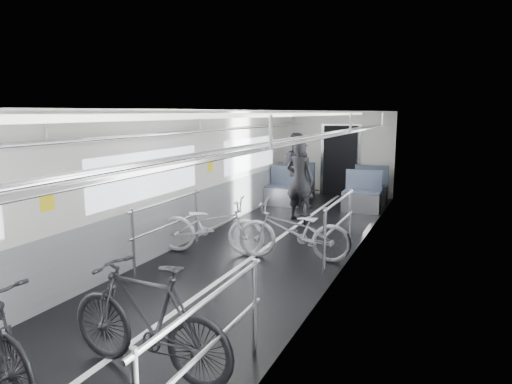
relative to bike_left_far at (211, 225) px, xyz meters
The scene contains 7 objects.
car_shell 1.47m from the bike_left_far, 56.01° to the left, with size 3.02×14.01×2.41m.
bike_left_far is the anchor object (origin of this frame).
bike_right_near 3.66m from the bike_left_far, 70.08° to the right, with size 0.51×1.80×1.08m, color black.
bike_right_mid 1.42m from the bike_left_far, ahead, with size 0.65×1.85×0.97m, color #9D9EA1.
bike_aisle 2.91m from the bike_left_far, 73.75° to the left, with size 0.53×1.52×0.80m, color black.
person_standing 2.98m from the bike_left_far, 77.74° to the left, with size 0.65×0.43×1.79m, color black.
person_seated 4.82m from the bike_left_far, 91.57° to the left, with size 0.90×0.70×1.85m, color #2D2A31.
Camera 1 is at (2.95, -5.91, 2.39)m, focal length 32.00 mm.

